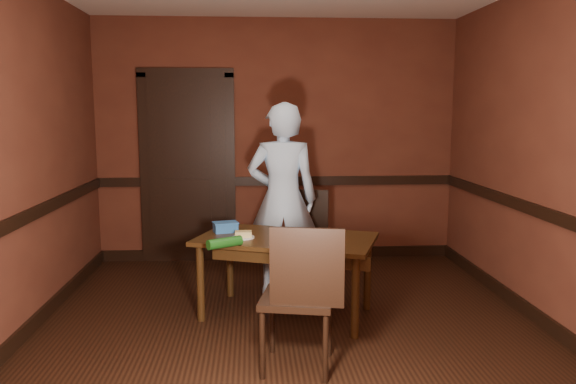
{
  "coord_description": "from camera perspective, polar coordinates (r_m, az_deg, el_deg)",
  "views": [
    {
      "loc": [
        -0.29,
        -4.06,
        1.7
      ],
      "look_at": [
        0.0,
        0.35,
        1.05
      ],
      "focal_mm": 35.0,
      "sensor_mm": 36.0,
      "label": 1
    }
  ],
  "objects": [
    {
      "name": "floor",
      "position": [
        4.41,
        0.3,
        -14.3
      ],
      "size": [
        4.0,
        4.5,
        0.01
      ],
      "primitive_type": "cube",
      "color": "black",
      "rests_on": "ground"
    },
    {
      "name": "wall_back",
      "position": [
        6.33,
        -1.12,
        5.18
      ],
      "size": [
        4.0,
        0.02,
        2.7
      ],
      "primitive_type": "cube",
      "color": "#552719",
      "rests_on": "ground"
    },
    {
      "name": "wall_front",
      "position": [
        1.87,
        5.17,
        -2.44
      ],
      "size": [
        4.0,
        0.02,
        2.7
      ],
      "primitive_type": "cube",
      "color": "#552719",
      "rests_on": "ground"
    },
    {
      "name": "wall_left",
      "position": [
        4.42,
        -26.53,
        2.95
      ],
      "size": [
        0.02,
        4.5,
        2.7
      ],
      "primitive_type": "cube",
      "color": "#552719",
      "rests_on": "ground"
    },
    {
      "name": "wall_right",
      "position": [
        4.67,
        25.63,
        3.25
      ],
      "size": [
        0.02,
        4.5,
        2.7
      ],
      "primitive_type": "cube",
      "color": "#552719",
      "rests_on": "ground"
    },
    {
      "name": "dado_back",
      "position": [
        6.35,
        -1.1,
        1.12
      ],
      "size": [
        4.0,
        0.03,
        0.1
      ],
      "primitive_type": "cube",
      "color": "black",
      "rests_on": "ground"
    },
    {
      "name": "dado_left",
      "position": [
        4.47,
        -25.98,
        -2.79
      ],
      "size": [
        0.03,
        4.5,
        0.1
      ],
      "primitive_type": "cube",
      "color": "black",
      "rests_on": "ground"
    },
    {
      "name": "dado_right",
      "position": [
        4.72,
        25.13,
        -2.19
      ],
      "size": [
        0.03,
        4.5,
        0.1
      ],
      "primitive_type": "cube",
      "color": "black",
      "rests_on": "ground"
    },
    {
      "name": "baseboard_back",
      "position": [
        6.51,
        -1.08,
        -6.23
      ],
      "size": [
        4.0,
        0.03,
        0.12
      ],
      "primitive_type": "cube",
      "color": "black",
      "rests_on": "ground"
    },
    {
      "name": "baseboard_left",
      "position": [
        4.7,
        -25.32,
        -12.9
      ],
      "size": [
        0.03,
        4.5,
        0.12
      ],
      "primitive_type": "cube",
      "color": "black",
      "rests_on": "ground"
    },
    {
      "name": "baseboard_right",
      "position": [
        4.93,
        24.51,
        -11.83
      ],
      "size": [
        0.03,
        4.5,
        0.12
      ],
      "primitive_type": "cube",
      "color": "black",
      "rests_on": "ground"
    },
    {
      "name": "door",
      "position": [
        6.35,
        -10.16,
        2.72
      ],
      "size": [
        1.05,
        0.07,
        2.2
      ],
      "color": "black",
      "rests_on": "ground"
    },
    {
      "name": "dining_table",
      "position": [
        4.7,
        -0.17,
        -8.54
      ],
      "size": [
        1.6,
        1.23,
        0.66
      ],
      "primitive_type": "cube",
      "rotation": [
        0.0,
        0.0,
        -0.34
      ],
      "color": "#331F0C",
      "rests_on": "floor"
    },
    {
      "name": "chair_far",
      "position": [
        5.51,
        2.63,
        -4.7
      ],
      "size": [
        0.52,
        0.52,
        0.91
      ],
      "primitive_type": null,
      "rotation": [
        0.0,
        0.0,
        -0.25
      ],
      "color": "black",
      "rests_on": "floor"
    },
    {
      "name": "chair_near",
      "position": [
        3.74,
        0.96,
        -10.44
      ],
      "size": [
        0.54,
        0.54,
        0.99
      ],
      "primitive_type": null,
      "rotation": [
        0.0,
        0.0,
        2.94
      ],
      "color": "black",
      "rests_on": "floor"
    },
    {
      "name": "person",
      "position": [
        5.16,
        -0.56,
        -0.74
      ],
      "size": [
        0.66,
        0.45,
        1.77
      ],
      "primitive_type": "imported",
      "rotation": [
        0.0,
        0.0,
        3.09
      ],
      "color": "#B2D4F2",
      "rests_on": "floor"
    },
    {
      "name": "sandwich_plate",
      "position": [
        4.53,
        0.78,
        -4.62
      ],
      "size": [
        0.25,
        0.25,
        0.06
      ],
      "rotation": [
        0.0,
        0.0,
        -0.33
      ],
      "color": "white",
      "rests_on": "dining_table"
    },
    {
      "name": "sauce_jar",
      "position": [
        4.58,
        4.15,
        -4.22
      ],
      "size": [
        0.07,
        0.07,
        0.08
      ],
      "rotation": [
        0.0,
        0.0,
        0.34
      ],
      "color": "#5C9242",
      "rests_on": "dining_table"
    },
    {
      "name": "cheese_saucer",
      "position": [
        4.59,
        -4.55,
        -4.4
      ],
      "size": [
        0.18,
        0.18,
        0.06
      ],
      "rotation": [
        0.0,
        0.0,
        -0.01
      ],
      "color": "white",
      "rests_on": "dining_table"
    },
    {
      "name": "food_tub",
      "position": [
        4.83,
        -6.37,
        -3.55
      ],
      "size": [
        0.24,
        0.19,
        0.09
      ],
      "rotation": [
        0.0,
        0.0,
        0.27
      ],
      "color": "#316EBC",
      "rests_on": "dining_table"
    },
    {
      "name": "wrapped_veg",
      "position": [
        4.29,
        -6.45,
        -5.13
      ],
      "size": [
        0.28,
        0.21,
        0.08
      ],
      "primitive_type": "cylinder",
      "rotation": [
        0.0,
        1.57,
        0.55
      ],
      "color": "#195316",
      "rests_on": "dining_table"
    }
  ]
}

